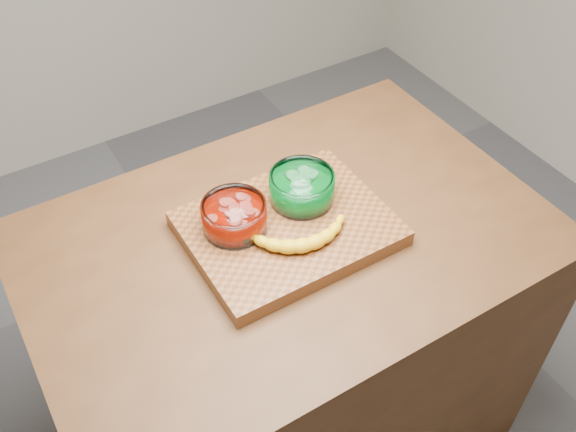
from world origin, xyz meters
TOP-DOWN VIEW (x-y plane):
  - ground at (0.00, 0.00)m, footprint 3.50×3.50m
  - counter at (0.00, 0.00)m, footprint 1.20×0.80m
  - cutting_board at (0.00, 0.00)m, footprint 0.45×0.35m
  - bowl_red at (-0.11, 0.05)m, footprint 0.15×0.15m
  - bowl_green at (0.07, 0.05)m, footprint 0.15×0.15m
  - banana at (-0.00, -0.05)m, footprint 0.25×0.15m

SIDE VIEW (x-z plane):
  - ground at x=0.00m, z-range 0.00..0.00m
  - counter at x=0.00m, z-range 0.00..0.90m
  - cutting_board at x=0.00m, z-range 0.90..0.94m
  - banana at x=0.00m, z-range 0.94..0.98m
  - bowl_red at x=-0.11m, z-range 0.94..1.01m
  - bowl_green at x=0.07m, z-range 0.94..1.01m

